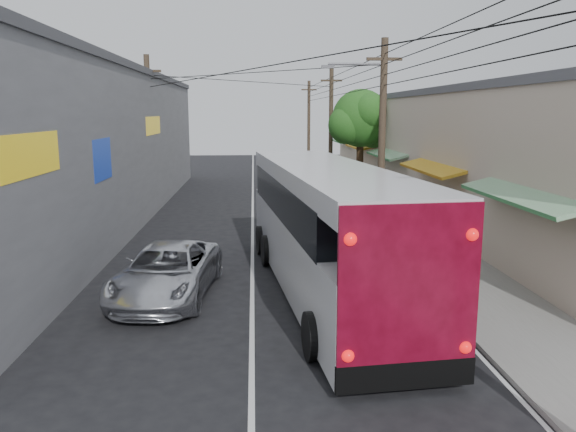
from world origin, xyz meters
name	(u,v)px	position (x,y,z in m)	size (l,w,h in m)	color
ground	(252,406)	(0.00, 0.00, 0.00)	(120.00, 120.00, 0.00)	black
sidewalk	(374,209)	(6.50, 20.00, 0.06)	(3.00, 80.00, 0.12)	slate
building_right	(447,148)	(10.99, 22.00, 3.15)	(7.09, 40.00, 6.25)	#BBAB95
building_left	(72,145)	(-8.50, 18.00, 3.65)	(7.20, 36.00, 7.25)	gray
utility_poles	(311,132)	(3.13, 20.33, 4.13)	(11.80, 45.28, 8.00)	#473828
street_tree	(362,120)	(6.87, 26.02, 4.67)	(4.40, 4.00, 6.60)	#3F2B19
coach_bus	(325,227)	(2.13, 6.46, 1.91)	(3.99, 12.97, 3.68)	silver
jeepney	(167,272)	(-2.39, 6.19, 0.73)	(2.44, 5.28, 1.47)	silver
parked_suv	(365,220)	(4.60, 13.00, 0.82)	(2.30, 5.65, 1.64)	#9A9AA1
parked_car_mid	(335,192)	(4.60, 21.57, 0.77)	(1.83, 4.55, 1.55)	#252429
parked_car_far	(304,172)	(3.80, 32.17, 0.78)	(1.64, 4.71, 1.55)	black
pedestrian_near	(396,204)	(6.63, 15.97, 0.97)	(0.62, 0.41, 1.71)	#C66889
pedestrian_far	(380,213)	(5.40, 13.74, 0.96)	(0.82, 0.64, 1.68)	#94B8D7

